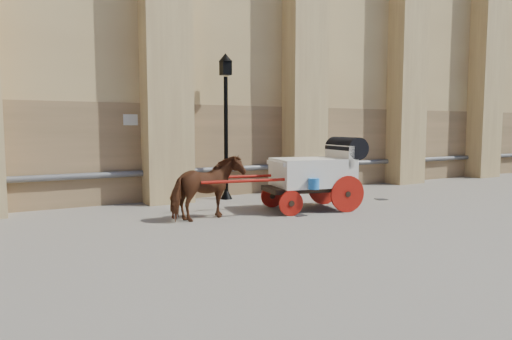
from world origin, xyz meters
TOP-DOWN VIEW (x-y plane):
  - ground at (0.00, 0.00)m, footprint 90.00×90.00m
  - horse at (-0.98, 0.61)m, footprint 2.02×1.27m
  - carriage at (2.26, 0.46)m, footprint 4.72×2.00m
  - street_lamp at (0.82, 3.34)m, footprint 0.43×0.43m
  - drain_grate_near at (1.30, -0.05)m, footprint 0.34×0.34m
  - drain_grate_far at (5.07, 0.86)m, footprint 0.38×0.38m

SIDE VIEW (x-z plane):
  - ground at x=0.00m, z-range 0.00..0.00m
  - drain_grate_near at x=1.30m, z-range 0.00..0.01m
  - drain_grate_far at x=5.07m, z-range 0.00..0.01m
  - horse at x=-0.98m, z-range 0.00..1.58m
  - carriage at x=2.26m, z-range 0.08..2.08m
  - street_lamp at x=0.82m, z-range 0.16..4.73m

